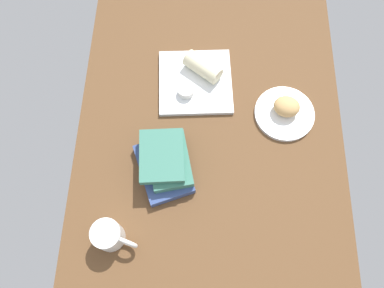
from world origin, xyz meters
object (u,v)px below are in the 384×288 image
at_px(book_stack, 165,163).
at_px(square_plate, 195,82).
at_px(round_plate, 284,114).
at_px(scone_pastry, 287,106).
at_px(sauce_cup, 186,91).
at_px(breakfast_wrap, 203,67).
at_px(coffee_mug, 109,236).

bearing_deg(book_stack, square_plate, -15.27).
distance_m(round_plate, scone_pastry, 0.04).
xyz_separation_m(sauce_cup, book_stack, (-0.27, 0.06, 0.01)).
relative_size(sauce_cup, breakfast_wrap, 0.42).
distance_m(square_plate, book_stack, 0.33).
distance_m(scone_pastry, book_stack, 0.45).
bearing_deg(breakfast_wrap, scone_pastry, -79.88).
relative_size(breakfast_wrap, book_stack, 0.55).
xyz_separation_m(square_plate, breakfast_wrap, (0.04, -0.02, 0.04)).
relative_size(square_plate, sauce_cup, 4.57).
distance_m(sauce_cup, breakfast_wrap, 0.10).
distance_m(sauce_cup, book_stack, 0.28).
xyz_separation_m(scone_pastry, coffee_mug, (-0.44, 0.55, 0.01)).
xyz_separation_m(round_plate, scone_pastry, (0.01, -0.00, 0.04)).
bearing_deg(sauce_cup, round_plate, -100.92).
relative_size(square_plate, breakfast_wrap, 1.90).
xyz_separation_m(sauce_cup, breakfast_wrap, (0.09, -0.06, 0.02)).
distance_m(square_plate, coffee_mug, 0.60).
bearing_deg(coffee_mug, square_plate, -23.34).
bearing_deg(scone_pastry, coffee_mug, 129.07).
height_order(round_plate, scone_pastry, scone_pastry).
height_order(breakfast_wrap, book_stack, book_stack).
height_order(sauce_cup, breakfast_wrap, breakfast_wrap).
bearing_deg(round_plate, book_stack, 117.29).
bearing_deg(square_plate, round_plate, -110.23).
height_order(square_plate, book_stack, book_stack).
bearing_deg(scone_pastry, round_plate, 175.57).
relative_size(scone_pastry, coffee_mug, 0.66).
height_order(square_plate, sauce_cup, sauce_cup).
bearing_deg(coffee_mug, round_plate, -51.49).
distance_m(breakfast_wrap, book_stack, 0.37).
bearing_deg(sauce_cup, square_plate, -32.62).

